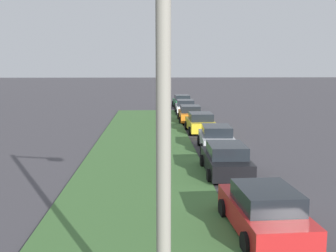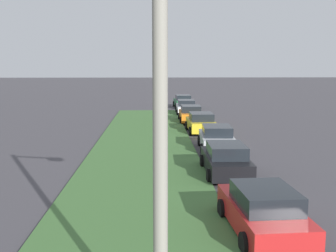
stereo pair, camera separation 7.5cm
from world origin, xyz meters
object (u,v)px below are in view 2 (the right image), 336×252
at_px(parked_car_silver, 217,138).
at_px(parked_car_orange, 191,114).
at_px(parked_car_yellow, 201,123).
at_px(parked_car_green, 183,101).
at_px(parked_car_red, 263,211).
at_px(parked_car_black, 226,160).
at_px(parked_car_white, 186,107).
at_px(streetlight, 182,105).

relative_size(parked_car_silver, parked_car_orange, 1.01).
relative_size(parked_car_silver, parked_car_yellow, 1.01).
relative_size(parked_car_yellow, parked_car_green, 0.99).
distance_m(parked_car_red, parked_car_silver, 12.23).
xyz_separation_m(parked_car_black, parked_car_green, (29.58, -0.15, 0.00)).
height_order(parked_car_silver, parked_car_yellow, same).
height_order(parked_car_black, parked_car_white, same).
relative_size(parked_car_white, streetlight, 0.58).
bearing_deg(parked_car_yellow, parked_car_black, 177.70).
bearing_deg(parked_car_orange, parked_car_yellow, -176.51).
height_order(parked_car_red, parked_car_silver, same).
bearing_deg(parked_car_green, parked_car_orange, 176.72).
xyz_separation_m(parked_car_white, parked_car_green, (6.48, -0.14, 0.00)).
bearing_deg(parked_car_yellow, parked_car_white, -0.02).
distance_m(parked_car_yellow, parked_car_white, 11.10).
bearing_deg(parked_car_red, parked_car_black, -3.68).
xyz_separation_m(parked_car_red, parked_car_white, (29.75, -0.05, 0.00)).
relative_size(parked_car_red, parked_car_black, 1.02).
xyz_separation_m(parked_car_silver, parked_car_orange, (11.84, 0.46, 0.00)).
xyz_separation_m(parked_car_red, parked_car_orange, (24.06, 0.00, 0.00)).
distance_m(parked_car_white, streetlight, 35.32).
relative_size(parked_car_silver, parked_car_green, 1.00).
relative_size(parked_car_orange, streetlight, 0.58).
bearing_deg(parked_car_orange, parked_car_green, -0.36).
bearing_deg(parked_car_silver, parked_car_white, 4.05).
bearing_deg(parked_car_black, parked_car_silver, -3.75).
bearing_deg(parked_car_green, parked_car_red, 177.33).
bearing_deg(parked_car_orange, parked_car_black, -179.30).
bearing_deg(parked_car_yellow, streetlight, 171.53).
height_order(parked_car_white, streetlight, streetlight).
bearing_deg(parked_car_orange, parked_car_silver, -177.21).
xyz_separation_m(parked_car_black, parked_car_silver, (5.57, -0.42, 0.00)).
distance_m(parked_car_red, parked_car_orange, 24.06).
xyz_separation_m(parked_car_red, streetlight, (-5.26, 2.78, 3.67)).
height_order(parked_car_silver, parked_car_white, same).
bearing_deg(parked_car_silver, parked_car_black, 178.42).
relative_size(parked_car_black, parked_car_white, 1.00).
bearing_deg(parked_car_yellow, parked_car_orange, 1.74).
bearing_deg(parked_car_black, streetlight, 167.20).
xyz_separation_m(parked_car_red, parked_car_green, (36.24, -0.19, 0.00)).
bearing_deg(parked_car_silver, streetlight, 172.20).
relative_size(parked_car_red, parked_car_green, 1.01).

